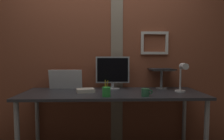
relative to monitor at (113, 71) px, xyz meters
The scene contains 10 objects.
brick_wall_back 0.39m from the monitor, 126.48° to the left, with size 3.73×0.15×2.64m.
desk 0.37m from the monitor, 92.95° to the right, with size 2.06×0.69×0.78m.
monitor is the anchor object (origin of this frame).
laptop_stand 0.63m from the monitor, ahead, with size 0.28×0.22×0.24m.
laptop 0.64m from the monitor, ahead, with size 0.31×0.32×0.24m.
whiteboard_panel 0.61m from the monitor, behind, with size 0.42×0.02×0.25m, color white.
desk_lamp 0.83m from the monitor, 19.42° to the right, with size 0.12×0.20×0.34m.
pen_cup 0.50m from the monitor, 99.86° to the right, with size 0.09×0.09×0.17m.
coffee_mug 0.60m from the monitor, 55.04° to the right, with size 0.12×0.08×0.08m.
paper_clutter_stack 0.44m from the monitor, 145.29° to the right, with size 0.20×0.14×0.04m, color silver.
Camera 1 is at (0.05, -2.15, 1.19)m, focal length 30.82 mm.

